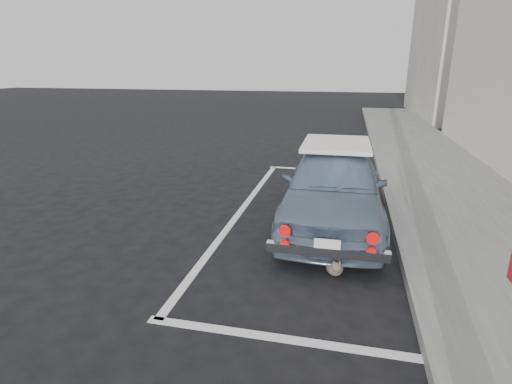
% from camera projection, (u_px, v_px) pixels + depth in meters
% --- Properties ---
extents(ground, '(80.00, 80.00, 0.00)m').
position_uv_depth(ground, '(249.00, 305.00, 4.59)').
color(ground, black).
rests_on(ground, ground).
extents(sidewalk, '(2.80, 40.00, 0.15)m').
position_uv_depth(sidewalk, '(497.00, 252.00, 5.75)').
color(sidewalk, slate).
rests_on(sidewalk, ground).
extents(building_far, '(3.50, 10.00, 8.00)m').
position_uv_depth(building_far, '(460.00, 38.00, 20.63)').
color(building_far, '#ADA59D').
rests_on(building_far, ground).
extents(pline_rear, '(3.00, 0.12, 0.01)m').
position_uv_depth(pline_rear, '(286.00, 339.00, 4.02)').
color(pline_rear, silver).
rests_on(pline_rear, ground).
extents(pline_front, '(3.00, 0.12, 0.01)m').
position_uv_depth(pline_front, '(326.00, 170.00, 10.53)').
color(pline_front, silver).
rests_on(pline_front, ground).
extents(pline_side, '(0.12, 7.00, 0.01)m').
position_uv_depth(pline_side, '(241.00, 211.00, 7.57)').
color(pline_side, silver).
rests_on(pline_side, ground).
extents(retro_coupe, '(1.67, 4.11, 1.39)m').
position_uv_depth(retro_coupe, '(334.00, 184.00, 6.84)').
color(retro_coupe, slate).
rests_on(retro_coupe, ground).
extents(cat, '(0.28, 0.52, 0.28)m').
position_uv_depth(cat, '(335.00, 266.00, 5.24)').
color(cat, '#5F5648').
rests_on(cat, ground).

